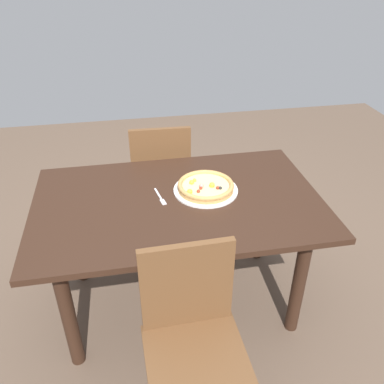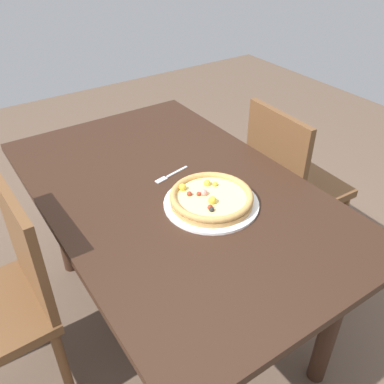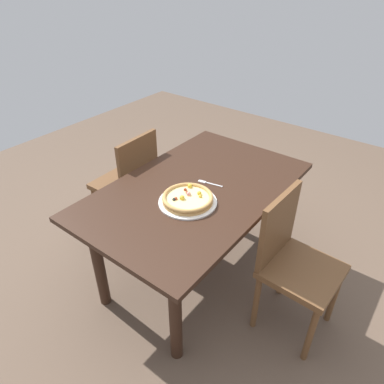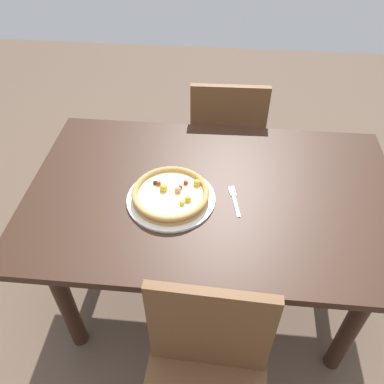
{
  "view_description": "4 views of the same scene",
  "coord_description": "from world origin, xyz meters",
  "views": [
    {
      "loc": [
        0.24,
        1.7,
        1.86
      ],
      "look_at": [
        -0.08,
        -0.03,
        0.75
      ],
      "focal_mm": 37.48,
      "sensor_mm": 36.0,
      "label": 1
    },
    {
      "loc": [
        -1.11,
        0.66,
        1.62
      ],
      "look_at": [
        -0.08,
        -0.03,
        0.75
      ],
      "focal_mm": 38.65,
      "sensor_mm": 36.0,
      "label": 2
    },
    {
      "loc": [
        -1.46,
        -1.09,
        1.92
      ],
      "look_at": [
        -0.08,
        -0.03,
        0.75
      ],
      "focal_mm": 32.79,
      "sensor_mm": 36.0,
      "label": 3
    },
    {
      "loc": [
        0.02,
        -1.13,
        1.81
      ],
      "look_at": [
        -0.08,
        -0.03,
        0.75
      ],
      "focal_mm": 36.99,
      "sensor_mm": 36.0,
      "label": 4
    }
  ],
  "objects": [
    {
      "name": "plate",
      "position": [
        -0.16,
        -0.06,
        0.74
      ],
      "size": [
        0.34,
        0.34,
        0.01
      ],
      "primitive_type": "cylinder",
      "color": "white",
      "rests_on": "dining_table"
    },
    {
      "name": "fork",
      "position": [
        0.09,
        -0.03,
        0.73
      ],
      "size": [
        0.05,
        0.16,
        0.0
      ],
      "rotation": [
        0.0,
        0.0,
        1.77
      ],
      "color": "silver",
      "rests_on": "dining_table"
    },
    {
      "name": "dining_table",
      "position": [
        0.0,
        0.0,
        0.63
      ],
      "size": [
        1.47,
        0.92,
        0.73
      ],
      "color": "#331E14",
      "rests_on": "ground"
    },
    {
      "name": "chair_far",
      "position": [
        0.05,
        0.67,
        0.49
      ],
      "size": [
        0.41,
        0.41,
        0.89
      ],
      "rotation": [
        0.0,
        0.0,
        0.03
      ],
      "color": "brown",
      "rests_on": "ground"
    },
    {
      "name": "ground_plane",
      "position": [
        0.0,
        0.0,
        0.0
      ],
      "size": [
        6.0,
        6.0,
        0.0
      ],
      "primitive_type": "plane",
      "color": "brown"
    },
    {
      "name": "pizza",
      "position": [
        -0.16,
        -0.06,
        0.76
      ],
      "size": [
        0.3,
        0.3,
        0.05
      ],
      "color": "tan",
      "rests_on": "plate"
    }
  ]
}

